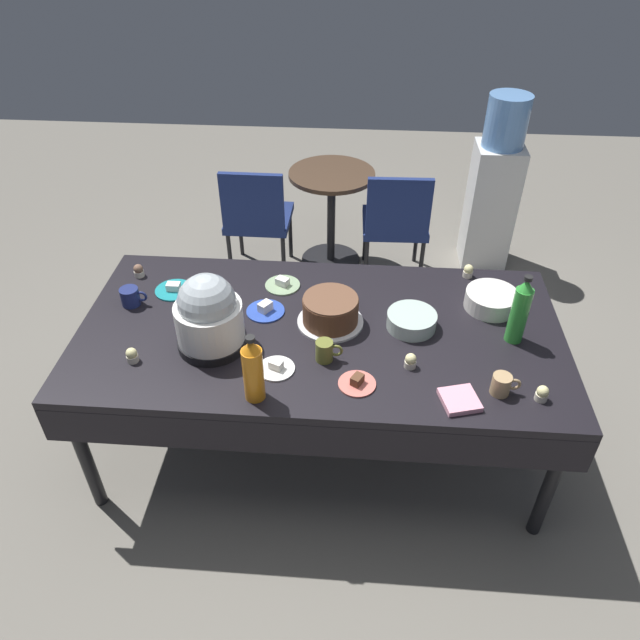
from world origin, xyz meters
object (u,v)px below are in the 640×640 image
object	(u,v)px
dessert_plate_teal	(174,289)
cupcake_rose	(542,394)
ceramic_snack_bowl	(491,300)
maroon_chair_left	(257,215)
soda_bottle_orange_juice	(253,370)
maroon_chair_right	(396,220)
slow_cooker	(209,315)
cupcake_vanilla	(139,271)
dessert_plate_white	(276,367)
coffee_mug_navy	(131,297)
potluck_table	(320,339)
cupcake_berry	(468,271)
cupcake_cocoa	(132,355)
soda_bottle_lime_soda	(520,311)
cupcake_lemon	(411,361)
water_cooler	(493,189)
dessert_plate_coral	(357,383)
dessert_plate_cobalt	(265,310)
glass_salad_bowl	(412,321)
coffee_mug_olive	(325,351)
round_cafe_table	(331,201)
dessert_plate_sage	(283,284)
frosted_layer_cake	(330,311)
coffee_mug_tan	(502,385)

from	to	relation	value
dessert_plate_teal	cupcake_rose	world-z (taller)	cupcake_rose
ceramic_snack_bowl	maroon_chair_left	xyz separation A→B (m)	(-1.35, 1.30, -0.30)
soda_bottle_orange_juice	maroon_chair_right	xyz separation A→B (m)	(0.63, 1.97, -0.40)
slow_cooker	cupcake_vanilla	xyz separation A→B (m)	(-0.49, 0.50, -0.13)
dessert_plate_white	maroon_chair_left	xyz separation A→B (m)	(-0.39, 1.81, -0.27)
dessert_plate_white	dessert_plate_teal	world-z (taller)	dessert_plate_white
coffee_mug_navy	potluck_table	bearing A→B (deg)	-7.42
cupcake_berry	cupcake_cocoa	bearing A→B (deg)	-153.16
dessert_plate_white	soda_bottle_lime_soda	bearing A→B (deg)	15.03
dessert_plate_teal	cupcake_lemon	distance (m)	1.23
cupcake_rose	potluck_table	bearing A→B (deg)	157.37
cupcake_rose	water_cooler	size ratio (longest dim) A/B	0.05
dessert_plate_coral	cupcake_lemon	world-z (taller)	cupcake_lemon
coffee_mug_navy	dessert_plate_cobalt	bearing A→B (deg)	-1.08
coffee_mug_navy	maroon_chair_left	world-z (taller)	maroon_chair_left
cupcake_vanilla	coffee_mug_navy	size ratio (longest dim) A/B	0.52
glass_salad_bowl	soda_bottle_lime_soda	size ratio (longest dim) A/B	0.67
slow_cooker	soda_bottle_lime_soda	world-z (taller)	slow_cooker
glass_salad_bowl	cupcake_berry	xyz separation A→B (m)	(0.31, 0.44, -0.00)
cupcake_rose	water_cooler	world-z (taller)	water_cooler
cupcake_berry	water_cooler	world-z (taller)	water_cooler
cupcake_cocoa	water_cooler	xyz separation A→B (m)	(1.87, 2.13, -0.19)
ceramic_snack_bowl	dessert_plate_cobalt	world-z (taller)	ceramic_snack_bowl
maroon_chair_right	water_cooler	world-z (taller)	water_cooler
cupcake_cocoa	water_cooler	bearing A→B (deg)	48.73
potluck_table	dessert_plate_coral	xyz separation A→B (m)	(0.18, -0.35, 0.07)
potluck_table	coffee_mug_olive	distance (m)	0.24
maroon_chair_right	soda_bottle_orange_juice	bearing A→B (deg)	-107.66
cupcake_berry	maroon_chair_right	bearing A→B (deg)	106.96
glass_salad_bowl	soda_bottle_orange_juice	bearing A→B (deg)	-142.44
cupcake_rose	round_cafe_table	size ratio (longest dim) A/B	0.09
dessert_plate_sage	dessert_plate_teal	bearing A→B (deg)	-171.20
dessert_plate_cobalt	cupcake_berry	bearing A→B (deg)	20.76
dessert_plate_sage	soda_bottle_orange_juice	world-z (taller)	soda_bottle_orange_juice
ceramic_snack_bowl	water_cooler	xyz separation A→B (m)	(0.29, 1.63, -0.20)
water_cooler	dessert_plate_white	bearing A→B (deg)	-120.39
dessert_plate_teal	coffee_mug_navy	xyz separation A→B (m)	(-0.17, -0.12, 0.03)
frosted_layer_cake	coffee_mug_olive	world-z (taller)	frosted_layer_cake
coffee_mug_tan	cupcake_lemon	bearing A→B (deg)	160.30
round_cafe_table	potluck_table	bearing A→B (deg)	-88.36
water_cooler	potluck_table	bearing A→B (deg)	-120.48
frosted_layer_cake	coffee_mug_olive	xyz separation A→B (m)	(-0.01, -0.25, -0.02)
round_cafe_table	slow_cooker	bearing A→B (deg)	-102.27
dessert_plate_coral	water_cooler	xyz separation A→B (m)	(0.91, 2.20, -0.17)
dessert_plate_cobalt	round_cafe_table	xyz separation A→B (m)	(0.22, 1.64, -0.26)
cupcake_berry	glass_salad_bowl	bearing A→B (deg)	-125.15
soda_bottle_lime_soda	coffee_mug_tan	world-z (taller)	soda_bottle_lime_soda
dessert_plate_sage	maroon_chair_left	xyz separation A→B (m)	(-0.34, 1.20, -0.27)
dessert_plate_cobalt	round_cafe_table	distance (m)	1.68
slow_cooker	coffee_mug_navy	distance (m)	0.54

